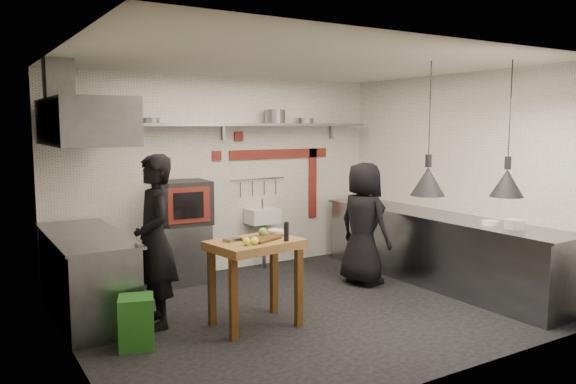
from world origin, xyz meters
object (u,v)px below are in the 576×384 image
combi_oven (185,202)px  green_bin (136,322)px  chef_left (155,241)px  oven_stand (181,253)px  chef_right (364,223)px  prep_table (255,283)px

combi_oven → green_bin: size_ratio=1.22×
chef_left → green_bin: bearing=-31.8°
oven_stand → green_bin: oven_stand is taller
combi_oven → chef_right: chef_right is taller
prep_table → chef_left: bearing=139.2°
prep_table → chef_right: (1.99, 0.66, 0.36)m
oven_stand → chef_left: bearing=-117.0°
prep_table → chef_left: (-0.88, 0.55, 0.45)m
combi_oven → green_bin: 2.41m
combi_oven → prep_table: bearing=-87.0°
oven_stand → combi_oven: combi_oven is taller
green_bin → chef_right: chef_right is taller
chef_left → chef_right: chef_left is taller
prep_table → chef_right: chef_right is taller
green_bin → prep_table: 1.27m
combi_oven → chef_left: chef_left is taller
oven_stand → green_bin: bearing=-118.8°
chef_right → chef_left: bearing=83.6°
chef_left → prep_table: bearing=62.7°
oven_stand → prep_table: (0.06, -2.00, 0.06)m
combi_oven → chef_left: (-0.87, -1.40, -0.18)m
chef_left → chef_right: 2.88m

